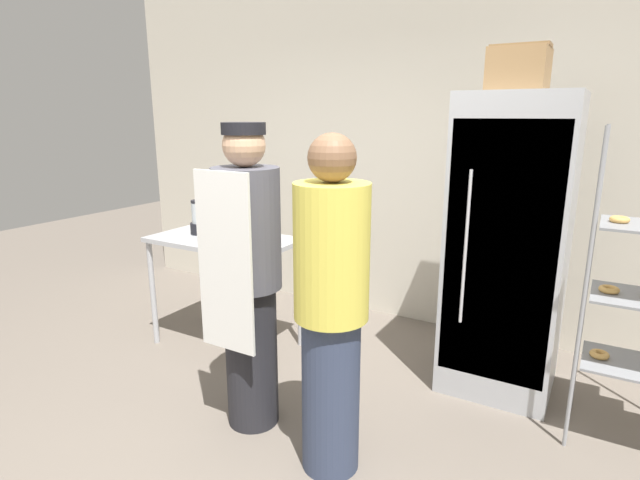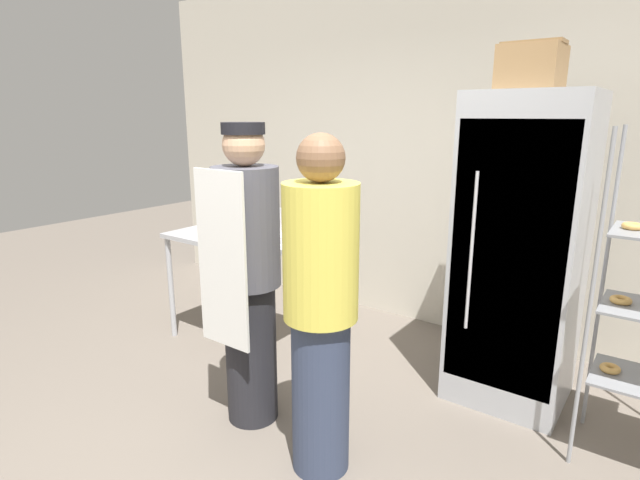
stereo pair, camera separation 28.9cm
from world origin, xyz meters
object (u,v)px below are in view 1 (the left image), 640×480
refrigerator (508,247)px  person_baker (248,276)px  person_customer (331,309)px  donut_box (256,237)px  blender_pitcher (199,219)px  cardboard_storage_box (519,69)px

refrigerator → person_baker: (-1.20, -1.21, -0.05)m
refrigerator → person_customer: 1.45m
refrigerator → donut_box: size_ratio=7.61×
donut_box → person_customer: (1.12, -0.86, -0.05)m
refrigerator → person_baker: refrigerator is taller
blender_pitcher → person_baker: 1.32m
cardboard_storage_box → person_customer: 1.83m
blender_pitcher → cardboard_storage_box: bearing=9.9°
donut_box → person_customer: size_ratio=0.15×
refrigerator → person_customer: (-0.60, -1.32, -0.09)m
person_baker → person_customer: (0.60, -0.11, -0.04)m
refrigerator → cardboard_storage_box: size_ratio=5.84×
person_baker → person_customer: 0.61m
refrigerator → person_baker: size_ratio=1.10×
person_baker → donut_box: bearing=124.4°
blender_pitcher → cardboard_storage_box: size_ratio=0.81×
person_baker → refrigerator: bearing=45.2°
blender_pitcher → person_baker: (1.08, -0.76, -0.09)m
refrigerator → cardboard_storage_box: (-0.03, -0.06, 1.11)m
donut_box → cardboard_storage_box: (1.68, 0.40, 1.15)m
refrigerator → person_baker: 1.70m
cardboard_storage_box → person_customer: cardboard_storage_box is taller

